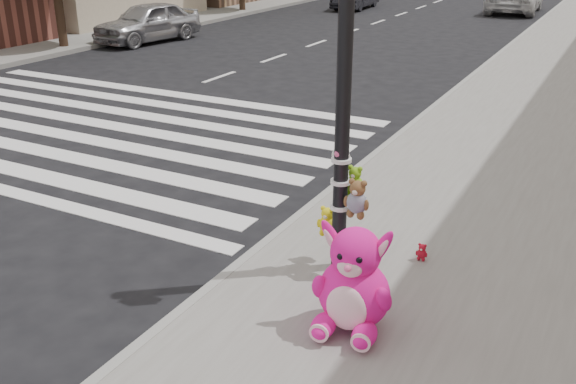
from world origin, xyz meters
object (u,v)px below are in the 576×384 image
Objects in this scene: pink_bunny at (353,286)px; red_teddy at (422,252)px; car_silver_far at (148,22)px; signal_pole at (345,129)px.

pink_bunny is 5.19× the size of red_teddy.
red_teddy is 0.05× the size of car_silver_far.
pink_bunny is at bearing -35.97° from car_silver_far.
signal_pole is 17.14m from car_silver_far.
red_teddy is at bearing -31.66° from car_silver_far.
signal_pole is at bearing -141.60° from red_teddy.
car_silver_far is at bearing 140.95° from red_teddy.
red_teddy is at bearing 37.24° from signal_pole.
red_teddy is 17.29m from car_silver_far.
red_teddy is (0.20, 1.63, -0.35)m from pink_bunny.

